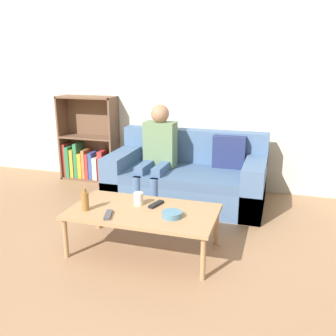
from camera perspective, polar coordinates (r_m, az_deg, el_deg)
ground_plane at (r=2.56m, az=-12.70°, el=-21.90°), size 22.00×22.00×0.00m
wall_back at (r=4.64m, az=3.66°, el=13.00°), size 12.00×0.06×2.60m
couch at (r=4.23m, az=3.05°, el=-1.67°), size 1.71×0.89×0.77m
bookshelf at (r=5.12m, az=-12.00°, el=2.73°), size 0.77×0.28×1.11m
coffee_table at (r=3.11m, az=-3.81°, el=-6.91°), size 1.21×0.65×0.37m
person_adult at (r=4.15m, az=-1.56°, el=3.05°), size 0.35×0.62×1.09m
cup_near at (r=3.19m, az=-4.52°, el=-4.68°), size 0.08×0.08×0.11m
tv_remote_0 at (r=3.18m, az=-1.81°, el=-5.54°), size 0.09×0.18×0.02m
tv_remote_1 at (r=3.01m, az=-9.10°, el=-7.05°), size 0.09×0.18×0.02m
snack_bowl at (r=2.95m, az=0.61°, el=-7.08°), size 0.16×0.16×0.05m
bottle at (r=3.13m, az=-12.51°, el=-4.90°), size 0.06×0.06×0.19m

